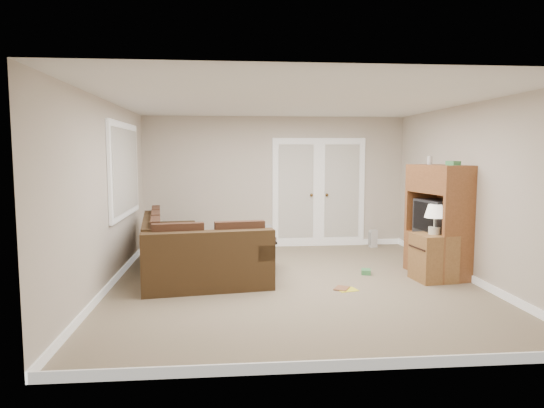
{
  "coord_description": "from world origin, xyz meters",
  "views": [
    {
      "loc": [
        -0.91,
        -6.53,
        1.8
      ],
      "look_at": [
        -0.3,
        0.14,
        1.1
      ],
      "focal_mm": 32.0,
      "sensor_mm": 36.0,
      "label": 1
    }
  ],
  "objects": [
    {
      "name": "floor",
      "position": [
        0.0,
        0.0,
        0.0
      ],
      "size": [
        5.5,
        5.5,
        0.0
      ],
      "primitive_type": "plane",
      "color": "gray",
      "rests_on": "ground"
    },
    {
      "name": "ceiling",
      "position": [
        0.0,
        0.0,
        2.5
      ],
      "size": [
        5.0,
        5.5,
        0.02
      ],
      "primitive_type": "cube",
      "color": "white",
      "rests_on": "wall_back"
    },
    {
      "name": "wall_left",
      "position": [
        -2.5,
        0.0,
        1.25
      ],
      "size": [
        0.02,
        5.5,
        2.5
      ],
      "primitive_type": "cube",
      "color": "beige",
      "rests_on": "floor"
    },
    {
      "name": "wall_right",
      "position": [
        2.5,
        0.0,
        1.25
      ],
      "size": [
        0.02,
        5.5,
        2.5
      ],
      "primitive_type": "cube",
      "color": "beige",
      "rests_on": "floor"
    },
    {
      "name": "wall_back",
      "position": [
        0.0,
        2.75,
        1.25
      ],
      "size": [
        5.0,
        0.02,
        2.5
      ],
      "primitive_type": "cube",
      "color": "beige",
      "rests_on": "floor"
    },
    {
      "name": "wall_front",
      "position": [
        0.0,
        -2.75,
        1.25
      ],
      "size": [
        5.0,
        0.02,
        2.5
      ],
      "primitive_type": "cube",
      "color": "beige",
      "rests_on": "floor"
    },
    {
      "name": "baseboards",
      "position": [
        0.0,
        0.0,
        0.05
      ],
      "size": [
        5.0,
        5.5,
        0.1
      ],
      "primitive_type": null,
      "color": "white",
      "rests_on": "floor"
    },
    {
      "name": "french_doors",
      "position": [
        0.85,
        2.71,
        1.04
      ],
      "size": [
        1.8,
        0.05,
        2.13
      ],
      "color": "white",
      "rests_on": "floor"
    },
    {
      "name": "window_left",
      "position": [
        -2.46,
        1.0,
        1.55
      ],
      "size": [
        0.05,
        1.92,
        1.42
      ],
      "color": "white",
      "rests_on": "wall_left"
    },
    {
      "name": "sectional_sofa",
      "position": [
        -1.53,
        0.54,
        0.32
      ],
      "size": [
        2.09,
        2.71,
        0.81
      ],
      "rotation": [
        0.0,
        0.0,
        0.14
      ],
      "color": "#412D19",
      "rests_on": "floor"
    },
    {
      "name": "coffee_table",
      "position": [
        -0.51,
        0.54,
        0.26
      ],
      "size": [
        0.75,
        1.23,
        0.79
      ],
      "rotation": [
        0.0,
        0.0,
        -0.16
      ],
      "color": "black",
      "rests_on": "floor"
    },
    {
      "name": "tv_armoire",
      "position": [
        2.2,
        0.28,
        0.83
      ],
      "size": [
        0.74,
        1.11,
        1.76
      ],
      "rotation": [
        0.0,
        0.0,
        0.19
      ],
      "color": "brown",
      "rests_on": "floor"
    },
    {
      "name": "side_cabinet",
      "position": [
        1.99,
        -0.02,
        0.39
      ],
      "size": [
        0.57,
        0.57,
        1.09
      ],
      "rotation": [
        0.0,
        0.0,
        0.12
      ],
      "color": "olive",
      "rests_on": "floor"
    },
    {
      "name": "space_heater",
      "position": [
        1.87,
        2.45,
        0.17
      ],
      "size": [
        0.15,
        0.14,
        0.33
      ],
      "primitive_type": "cube",
      "rotation": [
        0.0,
        0.0,
        0.2
      ],
      "color": "silver",
      "rests_on": "floor"
    },
    {
      "name": "floor_magazine",
      "position": [
        0.66,
        -0.38,
        0.0
      ],
      "size": [
        0.3,
        0.26,
        0.01
      ],
      "primitive_type": "cube",
      "rotation": [
        0.0,
        0.0,
        0.24
      ],
      "color": "yellow",
      "rests_on": "floor"
    },
    {
      "name": "floor_greenbox",
      "position": [
        1.14,
        0.42,
        0.04
      ],
      "size": [
        0.18,
        0.21,
        0.07
      ],
      "primitive_type": "cube",
      "rotation": [
        0.0,
        0.0,
        -0.25
      ],
      "color": "#429352",
      "rests_on": "floor"
    },
    {
      "name": "floor_book",
      "position": [
        0.52,
        -0.29,
        0.01
      ],
      "size": [
        0.26,
        0.28,
        0.02
      ],
      "primitive_type": "imported",
      "rotation": [
        0.0,
        0.0,
        -0.5
      ],
      "color": "brown",
      "rests_on": "floor"
    }
  ]
}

